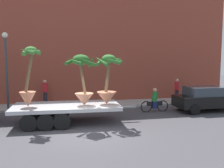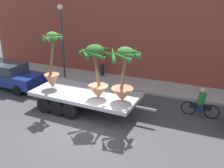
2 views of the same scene
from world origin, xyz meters
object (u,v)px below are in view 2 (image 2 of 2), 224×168
potted_palm_middle (52,64)px  pedestrian_near_gate (102,63)px  street_lamp (62,32)px  cyclist (201,104)px  potted_palm_rear (124,77)px  flatbed_trailer (82,95)px  trailing_car (8,74)px  potted_palm_front (97,71)px

potted_palm_middle → pedestrian_near_gate: 5.20m
street_lamp → cyclist: bearing=-11.9°
potted_palm_rear → potted_palm_middle: potted_palm_middle is taller
flatbed_trailer → street_lamp: (-3.33, 3.52, 2.47)m
potted_palm_rear → trailing_car: potted_palm_rear is taller
potted_palm_rear → cyclist: bearing=28.3°
cyclist → pedestrian_near_gate: pedestrian_near_gate is taller
cyclist → street_lamp: street_lamp is taller
pedestrian_near_gate → street_lamp: size_ratio=0.35×
flatbed_trailer → potted_palm_rear: size_ratio=2.50×
cyclist → trailing_car: (-11.61, -0.68, 0.16)m
cyclist → street_lamp: bearing=168.1°
cyclist → trailing_car: trailing_car is taller
pedestrian_near_gate → trailing_car: bearing=-139.8°
potted_palm_middle → trailing_car: 4.63m
potted_palm_front → cyclist: size_ratio=1.42×
trailing_car → cyclist: bearing=3.3°
potted_palm_front → flatbed_trailer: bearing=163.6°
flatbed_trailer → cyclist: (5.77, 1.59, -0.10)m
flatbed_trailer → pedestrian_near_gate: 5.03m
potted_palm_front → street_lamp: (-4.40, 3.83, 0.91)m
street_lamp → flatbed_trailer: bearing=-46.5°
potted_palm_middle → street_lamp: bearing=115.7°
flatbed_trailer → cyclist: 5.99m
trailing_car → flatbed_trailer: bearing=-8.9°
potted_palm_rear → cyclist: potted_palm_rear is taller
flatbed_trailer → potted_palm_front: 1.92m
potted_palm_middle → potted_palm_rear: bearing=-1.2°
potted_palm_middle → potted_palm_front: (2.64, -0.17, 0.04)m
potted_palm_rear → cyclist: size_ratio=1.42×
potted_palm_rear → trailing_car: bearing=172.1°
trailing_car → street_lamp: size_ratio=0.96×
potted_palm_middle → pedestrian_near_gate: size_ratio=1.75×
trailing_car → street_lamp: street_lamp is taller
potted_palm_middle → trailing_car: potted_palm_middle is taller
flatbed_trailer → potted_palm_rear: 2.80m
potted_palm_middle → cyclist: (7.34, 1.73, -1.62)m
flatbed_trailer → trailing_car: size_ratio=1.41×
flatbed_trailer → street_lamp: bearing=133.5°
flatbed_trailer → potted_palm_front: potted_palm_front is taller
pedestrian_near_gate → cyclist: bearing=-25.6°
potted_palm_middle → trailing_car: (-4.27, 1.06, -1.46)m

